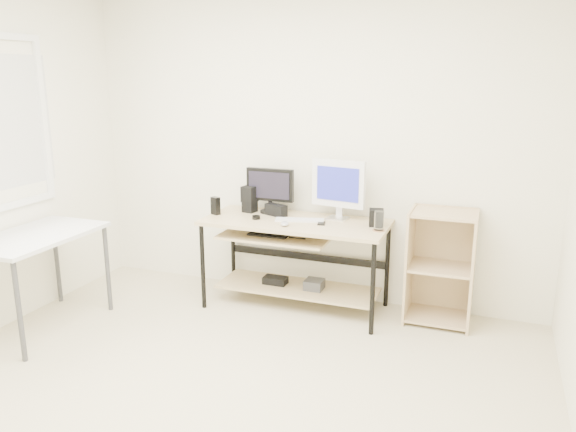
% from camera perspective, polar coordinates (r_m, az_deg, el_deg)
% --- Properties ---
extents(room, '(4.01, 4.01, 2.62)m').
position_cam_1_polar(room, '(3.06, -11.94, 2.84)').
color(room, beige).
rests_on(room, ground).
extents(desk, '(1.50, 0.65, 0.75)m').
position_cam_1_polar(desk, '(4.62, 0.48, -2.96)').
color(desk, tan).
rests_on(desk, ground).
extents(side_table, '(0.60, 1.00, 0.75)m').
position_cam_1_polar(side_table, '(4.59, -24.25, -2.66)').
color(side_table, silver).
rests_on(side_table, ground).
extents(shelf_unit, '(0.50, 0.40, 0.90)m').
position_cam_1_polar(shelf_unit, '(4.56, 15.27, -4.86)').
color(shelf_unit, tan).
rests_on(shelf_unit, ground).
extents(black_monitor, '(0.42, 0.17, 0.38)m').
position_cam_1_polar(black_monitor, '(4.76, -1.84, 2.91)').
color(black_monitor, black).
rests_on(black_monitor, desk).
extents(white_imac, '(0.46, 0.15, 0.49)m').
position_cam_1_polar(white_imac, '(4.55, 5.14, 3.13)').
color(white_imac, silver).
rests_on(white_imac, desk).
extents(keyboard, '(0.41, 0.20, 0.01)m').
position_cam_1_polar(keyboard, '(4.54, 1.19, -0.40)').
color(keyboard, silver).
rests_on(keyboard, desk).
extents(mouse, '(0.09, 0.11, 0.04)m').
position_cam_1_polar(mouse, '(4.39, -0.33, -0.78)').
color(mouse, '#BBBBC0').
rests_on(mouse, desk).
extents(center_speaker, '(0.21, 0.15, 0.09)m').
position_cam_1_polar(center_speaker, '(4.70, -1.23, 0.61)').
color(center_speaker, black).
rests_on(center_speaker, desk).
extents(speaker_left, '(0.13, 0.13, 0.23)m').
position_cam_1_polar(speaker_left, '(4.82, -3.92, 1.79)').
color(speaker_left, black).
rests_on(speaker_left, desk).
extents(speaker_right, '(0.13, 0.13, 0.13)m').
position_cam_1_polar(speaker_right, '(4.43, 8.96, -0.16)').
color(speaker_right, black).
rests_on(speaker_right, desk).
extents(audio_controller, '(0.09, 0.07, 0.15)m').
position_cam_1_polar(audio_controller, '(4.77, -7.38, 1.04)').
color(audio_controller, black).
rests_on(audio_controller, desk).
extents(volume_puck, '(0.09, 0.09, 0.03)m').
position_cam_1_polar(volume_puck, '(4.60, -3.26, -0.14)').
color(volume_puck, black).
rests_on(volume_puck, desk).
extents(smartphone, '(0.08, 0.12, 0.01)m').
position_cam_1_polar(smartphone, '(4.46, 3.42, -0.74)').
color(smartphone, black).
rests_on(smartphone, desk).
extents(coaster, '(0.12, 0.12, 0.01)m').
position_cam_1_polar(coaster, '(4.31, 9.19, -1.44)').
color(coaster, '#A4714A').
rests_on(coaster, desk).
extents(drinking_glass, '(0.09, 0.09, 0.15)m').
position_cam_1_polar(drinking_glass, '(4.29, 9.23, -0.47)').
color(drinking_glass, white).
rests_on(drinking_glass, coaster).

